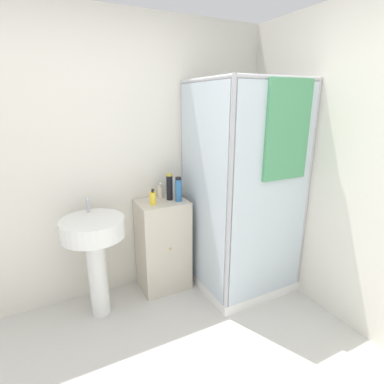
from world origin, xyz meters
TOP-DOWN VIEW (x-y plane):
  - wall_back at (0.00, 1.70)m, footprint 6.40×0.06m
  - shower_enclosure at (1.19, 1.15)m, footprint 0.86×0.89m
  - vanity_cabinet at (0.53, 1.49)m, footprint 0.46×0.38m
  - sink at (-0.11, 1.36)m, footprint 0.50×0.50m
  - soap_dispenser at (0.43, 1.44)m, footprint 0.06×0.06m
  - shampoo_bottle_tall_black at (0.62, 1.50)m, footprint 0.06×0.06m
  - shampoo_bottle_blue at (0.67, 1.42)m, footprint 0.06×0.06m
  - lotion_bottle_white at (0.56, 1.58)m, footprint 0.06×0.06m

SIDE VIEW (x-z plane):
  - vanity_cabinet at x=0.53m, z-range 0.00..0.89m
  - shower_enclosure at x=1.19m, z-range -0.40..1.55m
  - sink at x=-0.11m, z-range 0.16..1.17m
  - soap_dispenser at x=0.43m, z-range 0.88..1.02m
  - lotion_bottle_white at x=0.56m, z-range 0.88..1.03m
  - shampoo_bottle_blue at x=0.67m, z-range 0.89..1.11m
  - shampoo_bottle_tall_black at x=0.62m, z-range 0.89..1.14m
  - wall_back at x=0.00m, z-range 0.00..2.50m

